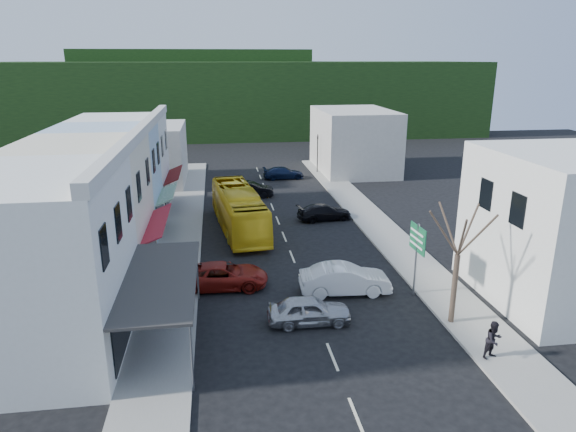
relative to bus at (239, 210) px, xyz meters
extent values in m
plane|color=black|center=(3.19, -10.10, -1.55)|extent=(120.00, 120.00, 0.00)
cube|color=gray|center=(-4.31, -0.10, -1.48)|extent=(3.00, 52.00, 0.15)
cube|color=gray|center=(10.69, -0.10, -1.48)|extent=(3.00, 52.00, 0.15)
cube|color=silver|center=(-9.31, -15.60, 2.45)|extent=(7.00, 9.00, 8.00)
cube|color=#500C0C|center=(-5.21, -15.60, 1.50)|extent=(1.30, 7.65, 0.08)
cube|color=beige|center=(-9.31, -7.10, 2.45)|extent=(7.00, 8.00, 8.00)
cube|color=maroon|center=(-5.21, -7.10, 1.50)|extent=(1.30, 6.80, 0.08)
cube|color=#8EA8BC|center=(-9.31, -0.10, 2.45)|extent=(7.00, 6.00, 8.00)
cube|color=#195926|center=(-5.21, -0.10, 1.50)|extent=(1.30, 5.10, 0.08)
cube|color=silver|center=(-9.31, 6.40, 2.45)|extent=(7.00, 7.00, 8.00)
cube|color=#500C0C|center=(-5.21, 6.40, 1.50)|extent=(1.30, 5.95, 0.08)
cube|color=silver|center=(16.69, -14.10, 2.45)|extent=(8.00, 9.00, 8.00)
cube|color=#B7B2A8|center=(-8.81, 16.90, 1.45)|extent=(8.00, 10.00, 6.00)
cube|color=#B7B2A8|center=(14.19, 19.90, 1.95)|extent=(8.00, 12.00, 7.00)
cube|color=black|center=(3.19, 53.90, 4.45)|extent=(80.00, 24.00, 12.00)
cube|color=black|center=(-4.81, 59.90, 8.45)|extent=(40.00, 16.00, 8.00)
imported|color=yellow|center=(0.00, 0.00, 0.00)|extent=(3.83, 11.81, 3.10)
imported|color=#B1B1B6|center=(2.70, -15.01, -0.85)|extent=(4.44, 1.89, 1.40)
imported|color=white|center=(5.27, -11.92, -0.85)|extent=(4.48, 2.00, 1.40)
imported|color=maroon|center=(-1.42, -10.21, -0.85)|extent=(4.67, 2.08, 1.40)
imported|color=black|center=(6.95, 1.57, -0.85)|extent=(4.71, 2.42, 1.40)
imported|color=black|center=(1.51, 9.61, -0.85)|extent=(4.55, 2.20, 1.40)
imported|color=black|center=(5.62, 16.72, -0.85)|extent=(4.56, 2.00, 1.40)
imported|color=black|center=(-3.64, -8.36, -0.55)|extent=(0.54, 0.68, 1.70)
imported|color=black|center=(9.94, -19.35, -0.55)|extent=(0.81, 0.65, 1.70)
camera|label=1|loc=(-1.48, -37.32, 10.98)|focal=32.00mm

